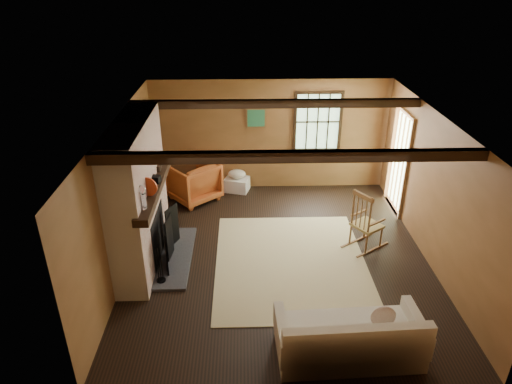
{
  "coord_description": "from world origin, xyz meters",
  "views": [
    {
      "loc": [
        -0.56,
        -6.47,
        4.48
      ],
      "look_at": [
        -0.37,
        0.4,
        1.03
      ],
      "focal_mm": 32.0,
      "sensor_mm": 36.0,
      "label": 1
    }
  ],
  "objects_px": {
    "fireplace": "(140,201)",
    "sofa": "(350,340)",
    "rocking_chair": "(366,224)",
    "armchair": "(193,181)",
    "laundry_basket": "(237,184)"
  },
  "relations": [
    {
      "from": "fireplace",
      "to": "rocking_chair",
      "type": "relative_size",
      "value": 2.19
    },
    {
      "from": "fireplace",
      "to": "rocking_chair",
      "type": "height_order",
      "value": "fireplace"
    },
    {
      "from": "rocking_chair",
      "to": "sofa",
      "type": "height_order",
      "value": "rocking_chair"
    },
    {
      "from": "sofa",
      "to": "armchair",
      "type": "distance_m",
      "value": 5.0
    },
    {
      "from": "rocking_chair",
      "to": "armchair",
      "type": "xyz_separation_m",
      "value": [
        -3.15,
        1.9,
        -0.04
      ]
    },
    {
      "from": "rocking_chair",
      "to": "laundry_basket",
      "type": "height_order",
      "value": "rocking_chair"
    },
    {
      "from": "armchair",
      "to": "rocking_chair",
      "type": "bearing_deg",
      "value": 108.45
    },
    {
      "from": "fireplace",
      "to": "laundry_basket",
      "type": "height_order",
      "value": "fireplace"
    },
    {
      "from": "fireplace",
      "to": "sofa",
      "type": "relative_size",
      "value": 1.29
    },
    {
      "from": "fireplace",
      "to": "sofa",
      "type": "xyz_separation_m",
      "value": [
        2.97,
        -2.24,
        -0.84
      ]
    },
    {
      "from": "fireplace",
      "to": "rocking_chair",
      "type": "xyz_separation_m",
      "value": [
        3.75,
        0.26,
        -0.64
      ]
    },
    {
      "from": "rocking_chair",
      "to": "sofa",
      "type": "relative_size",
      "value": 0.59
    },
    {
      "from": "sofa",
      "to": "armchair",
      "type": "height_order",
      "value": "armchair"
    },
    {
      "from": "fireplace",
      "to": "sofa",
      "type": "bearing_deg",
      "value": -37.06
    },
    {
      "from": "laundry_basket",
      "to": "armchair",
      "type": "xyz_separation_m",
      "value": [
        -0.91,
        -0.39,
        0.27
      ]
    }
  ]
}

